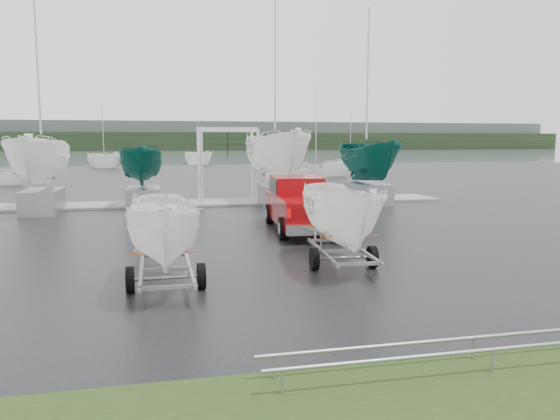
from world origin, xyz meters
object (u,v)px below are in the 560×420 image
at_px(trailer_hitched, 343,163).
at_px(pickup_truck, 299,202).
at_px(trailer_parked, 163,173).
at_px(boat_hoist, 228,154).

bearing_deg(trailer_hitched, pickup_truck, 90.00).
bearing_deg(pickup_truck, trailer_hitched, -90.00).
relative_size(pickup_truck, trailer_parked, 1.24).
height_order(trailer_parked, boat_hoist, trailer_parked).
height_order(pickup_truck, boat_hoist, boat_hoist).
bearing_deg(trailer_parked, pickup_truck, 55.32).
xyz_separation_m(trailer_hitched, boat_hoist, (-1.02, 15.81, -0.17)).
distance_m(pickup_truck, boat_hoist, 9.60).
relative_size(trailer_hitched, boat_hoist, 1.27).
relative_size(trailer_parked, boat_hoist, 1.20).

